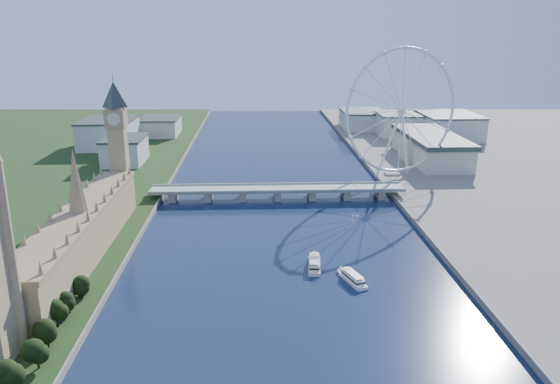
{
  "coord_description": "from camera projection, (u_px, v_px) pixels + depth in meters",
  "views": [
    {
      "loc": [
        -17.97,
        -154.89,
        139.81
      ],
      "look_at": [
        -1.73,
        210.0,
        32.32
      ],
      "focal_mm": 35.0,
      "sensor_mm": 36.0,
      "label": 1
    }
  ],
  "objects": [
    {
      "name": "westminster_bridge",
      "position": [
        277.0,
        191.0,
        474.32
      ],
      "size": [
        220.0,
        22.0,
        9.5
      ],
      "color": "gray",
      "rests_on": "ground"
    },
    {
      "name": "big_ben",
      "position": [
        117.0,
        128.0,
        430.86
      ],
      "size": [
        20.02,
        20.02,
        110.0
      ],
      "color": "tan",
      "rests_on": "ground"
    },
    {
      "name": "tree_row",
      "position": [
        25.0,
        367.0,
        221.55
      ],
      "size": [
        9.28,
        153.28,
        21.47
      ],
      "color": "black",
      "rests_on": "ground"
    },
    {
      "name": "city_skyline",
      "position": [
        299.0,
        128.0,
        722.33
      ],
      "size": [
        505.0,
        280.0,
        32.0
      ],
      "color": "beige",
      "rests_on": "ground"
    },
    {
      "name": "tour_boat_near",
      "position": [
        314.0,
        267.0,
        336.68
      ],
      "size": [
        10.51,
        30.25,
        6.55
      ],
      "primitive_type": null,
      "rotation": [
        0.0,
        0.0,
        -0.1
      ],
      "color": "beige",
      "rests_on": "ground"
    },
    {
      "name": "parliament_range",
      "position": [
        81.0,
        234.0,
        340.93
      ],
      "size": [
        24.0,
        200.0,
        70.0
      ],
      "color": "tan",
      "rests_on": "ground"
    },
    {
      "name": "county_hall",
      "position": [
        429.0,
        162.0,
        608.25
      ],
      "size": [
        54.0,
        144.0,
        35.0
      ],
      "primitive_type": null,
      "color": "beige",
      "rests_on": "ground"
    },
    {
      "name": "tour_boat_far",
      "position": [
        353.0,
        282.0,
        317.26
      ],
      "size": [
        15.49,
        28.16,
        6.03
      ],
      "primitive_type": null,
      "rotation": [
        0.0,
        0.0,
        0.33
      ],
      "color": "white",
      "rests_on": "ground"
    },
    {
      "name": "london_eye",
      "position": [
        402.0,
        111.0,
        515.03
      ],
      "size": [
        113.6,
        39.12,
        124.3
      ],
      "color": "silver",
      "rests_on": "ground"
    }
  ]
}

